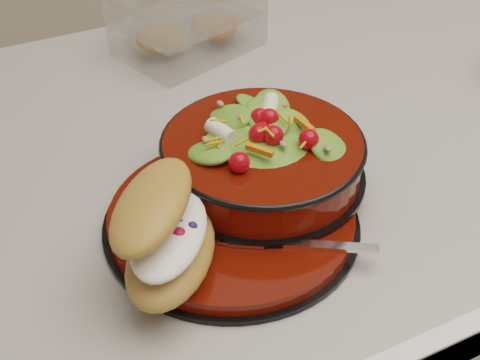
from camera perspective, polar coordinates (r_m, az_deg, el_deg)
name	(u,v)px	position (r m, az deg, el deg)	size (l,w,h in m)	color
island_counter	(248,353)	(1.15, 0.68, -14.55)	(1.24, 0.74, 0.90)	silver
dinner_plate	(233,219)	(0.70, -0.64, -3.31)	(0.27, 0.27, 0.02)	black
salad_bowl	(263,151)	(0.71, 1.93, 2.50)	(0.23, 0.23, 0.09)	black
croissant	(167,233)	(0.61, -6.25, -4.48)	(0.15, 0.17, 0.08)	#C07E3A
fork	(297,244)	(0.65, 4.93, -5.44)	(0.13, 0.09, 0.00)	silver
pastry_box	(188,21)	(1.01, -4.50, 13.37)	(0.23, 0.19, 0.09)	white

